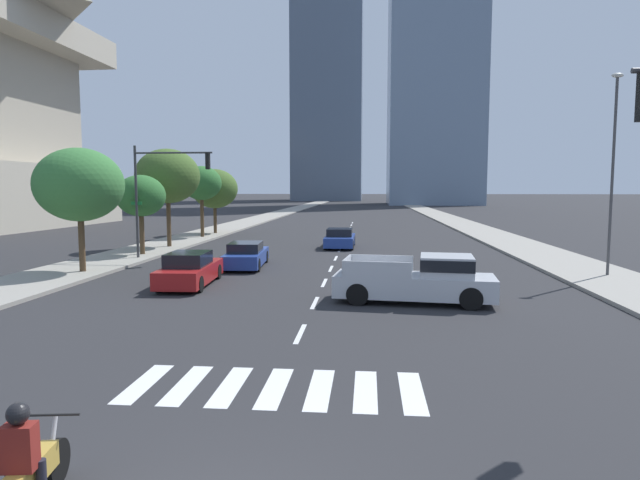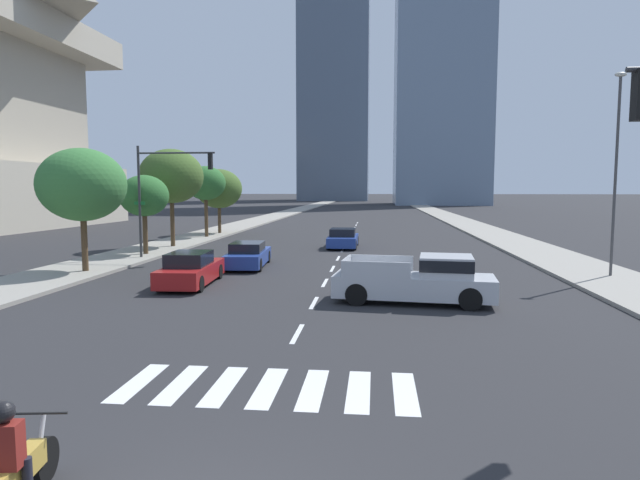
# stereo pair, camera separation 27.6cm
# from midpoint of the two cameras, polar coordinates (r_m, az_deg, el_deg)

# --- Properties ---
(sidewalk_east) EXTENTS (4.00, 260.00, 0.15)m
(sidewalk_east) POSITION_cam_midpoint_polar(r_m,az_deg,el_deg) (37.11, 20.96, -0.88)
(sidewalk_east) COLOR gray
(sidewalk_east) RESTS_ON ground
(sidewalk_west) EXTENTS (4.00, 260.00, 0.15)m
(sidewalk_west) POSITION_cam_midpoint_polar(r_m,az_deg,el_deg) (38.37, -16.36, -0.54)
(sidewalk_west) COLOR gray
(sidewalk_west) RESTS_ON ground
(crosswalk_near) EXTENTS (5.85, 2.22, 0.01)m
(crosswalk_near) POSITION_cam_midpoint_polar(r_m,az_deg,el_deg) (11.11, -5.55, -15.33)
(crosswalk_near) COLOR silver
(crosswalk_near) RESTS_ON ground
(lane_divider_center) EXTENTS (0.14, 50.00, 0.01)m
(lane_divider_center) POSITION_cam_midpoint_polar(r_m,az_deg,el_deg) (38.45, 2.20, -0.41)
(lane_divider_center) COLOR silver
(lane_divider_center) RESTS_ON ground
(motorcycle_trailing) EXTENTS (0.70, 2.22, 1.49)m
(motorcycle_trailing) POSITION_cam_midpoint_polar(r_m,az_deg,el_deg) (7.81, -29.81, -20.78)
(motorcycle_trailing) COLOR black
(motorcycle_trailing) RESTS_ON ground
(pickup_truck) EXTENTS (5.64, 2.49, 1.67)m
(pickup_truck) POSITION_cam_midpoint_polar(r_m,az_deg,el_deg) (18.89, 10.36, -4.16)
(pickup_truck) COLOR #B7BABF
(pickup_truck) RESTS_ON ground
(sedan_blue_0) EXTENTS (2.06, 4.82, 1.27)m
(sedan_blue_0) POSITION_cam_midpoint_polar(r_m,az_deg,el_deg) (27.32, -8.14, -1.64)
(sedan_blue_0) COLOR navy
(sedan_blue_0) RESTS_ON ground
(sedan_blue_1) EXTENTS (1.95, 4.49, 1.30)m
(sedan_blue_1) POSITION_cam_midpoint_polar(r_m,az_deg,el_deg) (36.03, 1.92, 0.14)
(sedan_blue_1) COLOR navy
(sedan_blue_1) RESTS_ON ground
(sedan_red_2) EXTENTS (1.96, 4.65, 1.38)m
(sedan_red_2) POSITION_cam_midpoint_polar(r_m,az_deg,el_deg) (22.60, -14.01, -3.12)
(sedan_red_2) COLOR maroon
(sedan_red_2) RESTS_ON ground
(traffic_signal_far) EXTENTS (4.61, 0.28, 6.13)m
(traffic_signal_far) POSITION_cam_midpoint_polar(r_m,az_deg,el_deg) (30.63, -16.55, 5.99)
(traffic_signal_far) COLOR #333335
(traffic_signal_far) RESTS_ON sidewalk_west
(street_lamp_east) EXTENTS (0.50, 0.24, 8.72)m
(street_lamp_east) POSITION_cam_midpoint_polar(r_m,az_deg,el_deg) (26.64, 28.44, 7.36)
(street_lamp_east) COLOR #3F3F42
(street_lamp_east) RESTS_ON sidewalk_east
(street_tree_nearest) EXTENTS (3.93, 3.93, 5.65)m
(street_tree_nearest) POSITION_cam_midpoint_polar(r_m,az_deg,el_deg) (26.89, -24.48, 5.35)
(street_tree_nearest) COLOR #4C3823
(street_tree_nearest) RESTS_ON sidewalk_west
(street_tree_second) EXTENTS (2.82, 2.82, 4.59)m
(street_tree_second) POSITION_cam_midpoint_polar(r_m,az_deg,el_deg) (32.78, -18.74, 4.44)
(street_tree_second) COLOR #4C3823
(street_tree_second) RESTS_ON sidewalk_west
(street_tree_third) EXTENTS (4.18, 4.18, 6.39)m
(street_tree_third) POSITION_cam_midpoint_polar(r_m,az_deg,el_deg) (36.72, -16.11, 6.53)
(street_tree_third) COLOR #4C3823
(street_tree_third) RESTS_ON sidewalk_west
(street_tree_fourth) EXTENTS (3.14, 3.14, 5.58)m
(street_tree_fourth) POSITION_cam_midpoint_polar(r_m,az_deg,el_deg) (43.45, -12.67, 5.90)
(street_tree_fourth) COLOR #4C3823
(street_tree_fourth) RESTS_ON sidewalk_west
(street_tree_fifth) EXTENTS (3.94, 3.94, 5.47)m
(street_tree_fifth) POSITION_cam_midpoint_polar(r_m,az_deg,el_deg) (46.90, -11.31, 5.36)
(street_tree_fifth) COLOR #4C3823
(street_tree_fifth) RESTS_ON sidewalk_west
(office_tower_left_skyline) EXTENTS (22.68, 28.57, 114.39)m
(office_tower_left_skyline) POSITION_cam_midpoint_polar(r_m,az_deg,el_deg) (192.89, 0.90, 21.33)
(office_tower_left_skyline) COLOR slate
(office_tower_left_skyline) RESTS_ON ground
(office_tower_center_skyline) EXTENTS (22.27, 23.34, 98.25)m
(office_tower_center_skyline) POSITION_cam_midpoint_polar(r_m,az_deg,el_deg) (146.33, 12.12, 23.12)
(office_tower_center_skyline) COLOR slate
(office_tower_center_skyline) RESTS_ON ground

